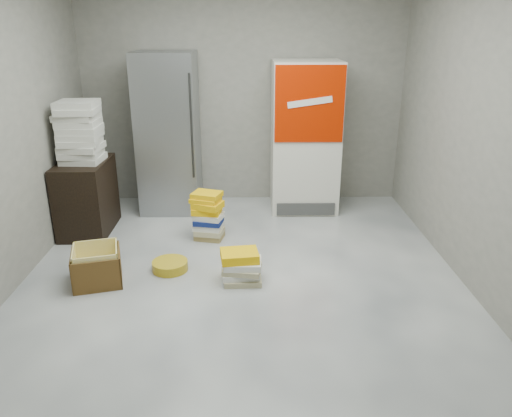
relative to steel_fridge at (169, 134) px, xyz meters
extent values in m
plane|color=silver|center=(0.90, -2.13, -0.95)|extent=(5.00, 5.00, 0.00)
cube|color=gray|center=(0.90, 0.37, 0.45)|extent=(4.00, 0.04, 2.80)
cube|color=gray|center=(0.90, -4.63, 0.45)|extent=(4.00, 0.04, 2.80)
cube|color=gray|center=(2.90, -2.13, 0.45)|extent=(0.04, 5.00, 2.80)
cube|color=#A6A8AE|center=(0.00, 0.00, 0.00)|extent=(0.70, 0.70, 1.90)
cylinder|color=#333333|center=(0.32, -0.36, 0.15)|extent=(0.02, 0.02, 1.19)
cube|color=silver|center=(1.65, 0.00, -0.05)|extent=(0.80, 0.70, 1.80)
cube|color=#B51C00|center=(1.65, -0.36, 0.40)|extent=(0.78, 0.02, 0.85)
cube|color=white|center=(1.65, -0.37, 0.43)|extent=(0.50, 0.01, 0.14)
cube|color=#3F3F3F|center=(1.65, -0.36, -0.85)|extent=(0.70, 0.02, 0.15)
cube|color=black|center=(-0.83, -0.73, -0.55)|extent=(0.50, 0.80, 0.80)
cube|color=silver|center=(-0.82, -0.73, -0.12)|extent=(0.42, 0.42, 0.06)
cube|color=silver|center=(-0.83, -0.73, -0.05)|extent=(0.41, 0.41, 0.06)
cube|color=silver|center=(-0.82, -0.74, 0.01)|extent=(0.43, 0.43, 0.06)
cube|color=silver|center=(-0.82, -0.74, 0.08)|extent=(0.42, 0.42, 0.06)
cube|color=silver|center=(-0.81, -0.74, 0.14)|extent=(0.40, 0.40, 0.06)
cube|color=silver|center=(-0.81, -0.73, 0.21)|extent=(0.40, 0.40, 0.06)
cube|color=silver|center=(-0.82, -0.72, 0.27)|extent=(0.40, 0.40, 0.06)
cube|color=silver|center=(-0.83, -0.72, 0.34)|extent=(0.42, 0.42, 0.06)
cube|color=silver|center=(-0.81, -0.74, 0.40)|extent=(0.42, 0.42, 0.06)
cube|color=silver|center=(-0.81, -0.72, 0.47)|extent=(0.41, 0.41, 0.06)
cube|color=#9F894F|center=(0.53, -0.98, -0.92)|extent=(0.33, 0.29, 0.06)
cube|color=tan|center=(0.54, -1.00, -0.86)|extent=(0.33, 0.28, 0.06)
cube|color=white|center=(0.52, -0.99, -0.80)|extent=(0.33, 0.28, 0.06)
cube|color=navy|center=(0.53, -1.00, -0.74)|extent=(0.33, 0.28, 0.05)
cube|color=white|center=(0.53, -0.99, -0.69)|extent=(0.34, 0.30, 0.06)
cube|color=#FFBF09|center=(0.51, -0.98, -0.62)|extent=(0.32, 0.27, 0.07)
cube|color=#FFBF09|center=(0.53, -1.01, -0.55)|extent=(0.36, 0.32, 0.07)
cube|color=#FFBF09|center=(0.51, -0.99, -0.50)|extent=(0.35, 0.31, 0.04)
cube|color=#FFBF09|center=(0.52, -0.98, -0.45)|extent=(0.35, 0.31, 0.05)
cube|color=tan|center=(0.91, -1.96, -0.93)|extent=(0.34, 0.27, 0.05)
cube|color=white|center=(0.88, -1.93, -0.87)|extent=(0.36, 0.29, 0.05)
cube|color=tan|center=(0.90, -1.95, -0.82)|extent=(0.37, 0.30, 0.05)
cube|color=white|center=(0.91, -1.94, -0.77)|extent=(0.34, 0.27, 0.06)
cube|color=#FFBF09|center=(0.88, -1.93, -0.70)|extent=(0.36, 0.30, 0.08)
cube|color=yellow|center=(-0.40, -1.94, -0.94)|extent=(0.48, 0.48, 0.01)
cube|color=brown|center=(-0.46, -1.74, -0.80)|extent=(0.41, 0.12, 0.30)
cube|color=brown|center=(-0.35, -2.14, -0.80)|extent=(0.41, 0.12, 0.30)
cube|color=brown|center=(-0.60, -1.99, -0.80)|extent=(0.12, 0.41, 0.30)
cube|color=brown|center=(-0.21, -1.89, -0.80)|extent=(0.12, 0.41, 0.30)
cube|color=yellow|center=(-0.45, -1.76, -0.78)|extent=(0.37, 0.11, 0.34)
cube|color=yellow|center=(-0.36, -2.12, -0.78)|extent=(0.37, 0.11, 0.34)
cube|color=yellow|center=(-0.58, -1.99, -0.78)|extent=(0.11, 0.37, 0.34)
cube|color=yellow|center=(-0.23, -1.89, -0.78)|extent=(0.11, 0.37, 0.34)
cylinder|color=gold|center=(0.21, -1.72, -0.91)|extent=(0.41, 0.41, 0.09)
camera|label=1|loc=(0.96, -5.97, 1.26)|focal=35.00mm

